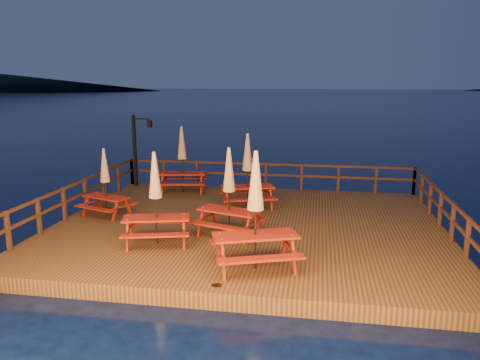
{
  "coord_description": "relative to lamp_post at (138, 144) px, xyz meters",
  "views": [
    {
      "loc": [
        2.12,
        -13.96,
        4.83
      ],
      "look_at": [
        -0.37,
        0.6,
        1.67
      ],
      "focal_mm": 35.0,
      "sensor_mm": 36.0,
      "label": 1
    }
  ],
  "objects": [
    {
      "name": "ground",
      "position": [
        5.39,
        -4.55,
        -2.2
      ],
      "size": [
        500.0,
        500.0,
        0.0
      ],
      "primitive_type": "plane",
      "color": "black",
      "rests_on": "ground"
    },
    {
      "name": "picnic_table_4",
      "position": [
        6.09,
        -8.07,
        -0.31
      ],
      "size": [
        2.44,
        2.23,
        2.86
      ],
      "rotation": [
        0.0,
        0.0,
        0.35
      ],
      "color": "maroon",
      "rests_on": "deck"
    },
    {
      "name": "picnic_table_3",
      "position": [
        3.2,
        -6.83,
        -0.46
      ],
      "size": [
        2.11,
        1.89,
        2.57
      ],
      "rotation": [
        0.0,
        0.0,
        0.26
      ],
      "color": "maroon",
      "rests_on": "deck"
    },
    {
      "name": "picnic_table_1",
      "position": [
        5.08,
        -2.74,
        -0.42
      ],
      "size": [
        2.24,
        2.03,
        2.64
      ],
      "rotation": [
        0.0,
        0.0,
        0.33
      ],
      "color": "maroon",
      "rests_on": "deck"
    },
    {
      "name": "picnic_table_2",
      "position": [
        2.15,
        -0.79,
        -0.42
      ],
      "size": [
        2.08,
        1.81,
        2.65
      ],
      "rotation": [
        0.0,
        0.0,
        0.17
      ],
      "color": "maroon",
      "rests_on": "deck"
    },
    {
      "name": "picnic_table_0",
      "position": [
        5.02,
        -5.79,
        -0.45
      ],
      "size": [
        2.18,
        1.97,
        2.59
      ],
      "rotation": [
        0.0,
        0.0,
        -0.31
      ],
      "color": "maroon",
      "rests_on": "deck"
    },
    {
      "name": "picnic_table_5",
      "position": [
        0.65,
        -4.53,
        -0.61
      ],
      "size": [
        1.95,
        1.78,
        2.28
      ],
      "rotation": [
        0.0,
        0.0,
        -0.35
      ],
      "color": "maroon",
      "rests_on": "deck"
    },
    {
      "name": "railing",
      "position": [
        5.39,
        -2.77,
        -1.03
      ],
      "size": [
        11.8,
        9.75,
        1.1
      ],
      "color": "#371B11",
      "rests_on": "deck"
    },
    {
      "name": "lamp_post",
      "position": [
        0.0,
        0.0,
        0.0
      ],
      "size": [
        0.85,
        0.18,
        3.0
      ],
      "color": "black",
      "rests_on": "deck"
    },
    {
      "name": "deck_piles",
      "position": [
        5.39,
        -4.55,
        -2.5
      ],
      "size": [
        11.44,
        9.44,
        1.4
      ],
      "color": "#371B11",
      "rests_on": "ground"
    },
    {
      "name": "deck",
      "position": [
        5.39,
        -4.55,
        -2.0
      ],
      "size": [
        12.0,
        10.0,
        0.4
      ],
      "primitive_type": "cube",
      "color": "#452616",
      "rests_on": "ground"
    }
  ]
}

